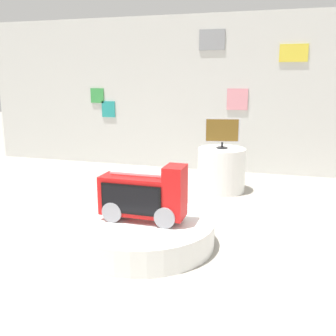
% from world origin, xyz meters
% --- Properties ---
extents(ground_plane, '(30.00, 30.00, 0.00)m').
position_xyz_m(ground_plane, '(0.00, 0.00, 0.00)').
color(ground_plane, '#9E998E').
extents(back_wall_display, '(10.59, 0.13, 3.19)m').
position_xyz_m(back_wall_display, '(0.00, 4.41, 1.60)').
color(back_wall_display, silver).
rests_on(back_wall_display, ground).
extents(main_display_pedestal, '(1.69, 1.69, 0.30)m').
position_xyz_m(main_display_pedestal, '(-0.16, 0.40, 0.15)').
color(main_display_pedestal, white).
rests_on(main_display_pedestal, ground).
extents(novelty_firetruck_tv, '(1.00, 0.39, 0.68)m').
position_xyz_m(novelty_firetruck_tv, '(-0.14, 0.39, 0.58)').
color(novelty_firetruck_tv, gray).
rests_on(novelty_firetruck_tv, main_display_pedestal).
extents(display_pedestal_center_rear, '(0.82, 0.82, 0.76)m').
position_xyz_m(display_pedestal_center_rear, '(0.39, 2.87, 0.38)').
color(display_pedestal_center_rear, white).
rests_on(display_pedestal_center_rear, ground).
extents(tv_on_center_rear, '(0.59, 0.19, 0.52)m').
position_xyz_m(tv_on_center_rear, '(0.39, 2.87, 1.05)').
color(tv_on_center_rear, black).
rests_on(tv_on_center_rear, display_pedestal_center_rear).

